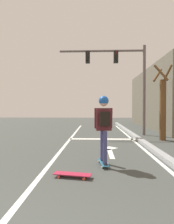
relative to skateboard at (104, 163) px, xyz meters
The scene contains 11 objects.
lane_line_center 2.17m from the skateboard, 131.48° to the left, with size 0.12×20.00×0.01m, color silver.
lane_line_curbside 2.26m from the skateboard, 46.05° to the left, with size 0.12×20.00×0.01m, color silver.
stop_bar 4.37m from the skateboard, 88.17° to the left, with size 3.16×0.40×0.01m, color silver.
lane_arrow_stem 1.39m from the skateboard, 77.58° to the left, with size 0.16×1.40×0.01m, color silver.
lane_arrow_head 2.22m from the skateboard, 82.30° to the left, with size 0.56×0.44×0.01m, color silver.
curb_strip 2.44m from the skateboard, 41.82° to the left, with size 0.24×24.00×0.14m, color #95999A.
skateboard is the anchor object (origin of this frame).
skater 1.14m from the skateboard, 82.21° to the right, with size 0.48×0.64×1.75m.
spare_skateboard 1.18m from the skateboard, 127.53° to the right, with size 0.85×0.36×0.09m.
traffic_signal_mast 6.96m from the skateboard, 78.23° to the left, with size 4.81×0.34×5.01m.
roadside_tree 5.32m from the skateboard, 54.59° to the left, with size 0.93×0.95×3.55m.
Camera 1 is at (1.42, -0.73, 1.51)m, focal length 31.17 mm.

